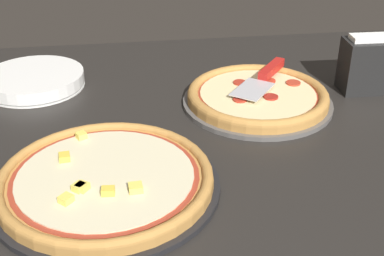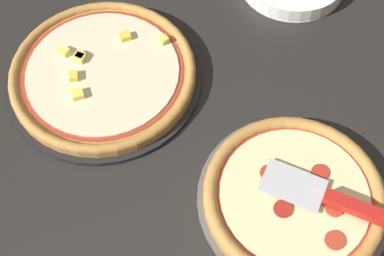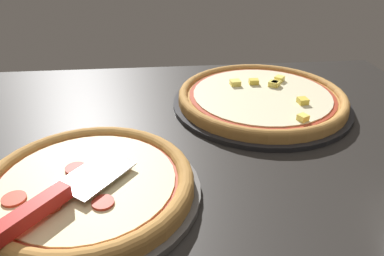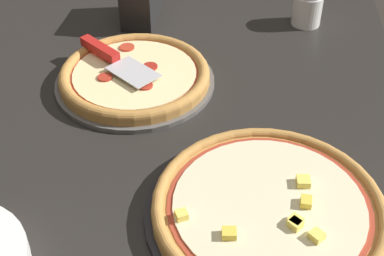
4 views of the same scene
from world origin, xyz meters
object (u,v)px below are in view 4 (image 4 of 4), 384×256
at_px(pizza_back, 269,207).
at_px(serving_spatula, 108,54).
at_px(pizza_front, 135,75).
at_px(parmesan_shaker, 307,8).

height_order(pizza_back, serving_spatula, serving_spatula).
relative_size(pizza_front, serving_spatula, 1.58).
bearing_deg(pizza_back, serving_spatula, -137.20).
distance_m(pizza_back, serving_spatula, 0.51).
bearing_deg(pizza_front, serving_spatula, -119.78).
xyz_separation_m(pizza_front, parmesan_shaker, (-0.31, 0.37, 0.02)).
bearing_deg(serving_spatula, pizza_front, 60.22).
relative_size(pizza_back, serving_spatula, 1.85).
relative_size(serving_spatula, parmesan_shaker, 2.24).
bearing_deg(pizza_front, parmesan_shaker, 130.01).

